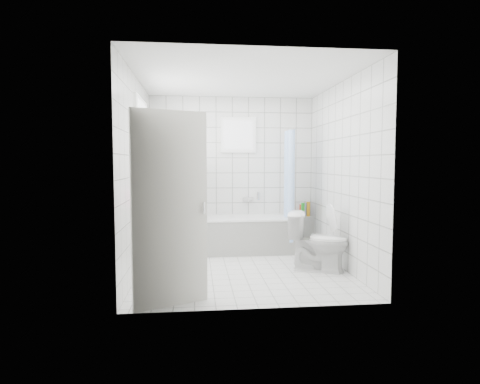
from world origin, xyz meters
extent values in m
plane|color=white|center=(0.00, 0.00, 0.00)|extent=(3.00, 3.00, 0.00)
plane|color=white|center=(0.00, 0.00, 2.60)|extent=(3.00, 3.00, 0.00)
cube|color=white|center=(0.00, 1.50, 1.30)|extent=(2.80, 0.02, 2.60)
cube|color=white|center=(0.00, -1.50, 1.30)|extent=(2.80, 0.02, 2.60)
cube|color=white|center=(-1.40, 0.00, 1.30)|extent=(0.02, 3.00, 2.60)
cube|color=white|center=(1.40, 0.00, 1.30)|extent=(0.02, 3.00, 2.60)
cube|color=white|center=(-1.35, 0.30, 1.60)|extent=(0.01, 0.90, 1.40)
cube|color=white|center=(0.10, 1.46, 1.95)|extent=(0.50, 0.01, 0.50)
cube|color=white|center=(-1.31, 0.30, 0.86)|extent=(0.18, 1.02, 0.08)
cube|color=silver|center=(-0.88, -1.32, 1.00)|extent=(0.75, 0.36, 2.00)
cube|color=white|center=(0.16, 1.12, 0.28)|extent=(1.60, 0.75, 0.55)
cube|color=white|center=(0.16, 1.12, 0.57)|extent=(1.62, 0.77, 0.03)
cube|color=white|center=(-0.71, 1.07, 0.75)|extent=(0.15, 0.85, 1.50)
cube|color=white|center=(1.25, 1.38, 0.28)|extent=(0.40, 0.24, 0.55)
imported|color=white|center=(1.03, -0.16, 0.40)|extent=(0.90, 0.72, 0.80)
cylinder|color=silver|center=(0.91, 1.10, 2.00)|extent=(0.02, 0.80, 0.02)
cube|color=silver|center=(0.26, 1.46, 0.85)|extent=(0.18, 0.06, 0.06)
imported|color=pink|center=(-1.30, -0.09, 1.04)|extent=(0.11, 0.11, 0.27)
imported|color=white|center=(-1.30, 0.43, 1.04)|extent=(0.16, 0.16, 0.29)
imported|color=#3595F1|center=(-1.30, 0.11, 0.99)|extent=(0.10, 0.10, 0.18)
imported|color=pink|center=(-1.30, 0.61, 1.00)|extent=(0.12, 0.12, 0.20)
imported|color=white|center=(-1.30, 0.24, 0.99)|extent=(0.19, 0.19, 0.17)
cylinder|color=green|center=(1.20, 1.28, 0.67)|extent=(0.06, 0.06, 0.24)
cylinder|color=red|center=(1.20, 1.39, 0.65)|extent=(0.06, 0.06, 0.20)
cylinder|color=orange|center=(1.30, 1.31, 0.68)|extent=(0.06, 0.06, 0.25)
cylinder|color=blue|center=(1.31, 1.39, 0.66)|extent=(0.06, 0.06, 0.22)
camera|label=1|loc=(-0.61, -5.41, 1.47)|focal=30.00mm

